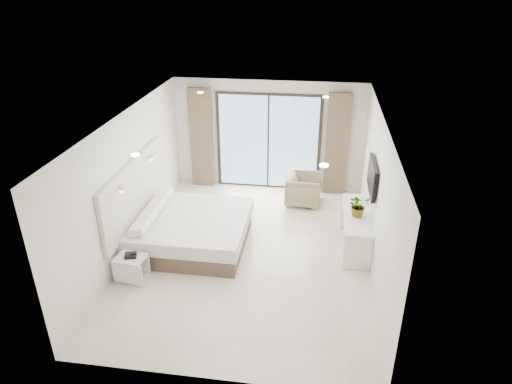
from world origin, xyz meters
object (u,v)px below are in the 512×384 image
armchair (304,188)px  bed (190,230)px  nightstand (132,268)px  console_desk (356,222)px

armchair → bed: bearing=137.4°
nightstand → armchair: (2.87, 3.39, 0.17)m
console_desk → armchair: 2.09m
nightstand → armchair: 4.44m
console_desk → nightstand: bearing=-157.8°
nightstand → armchair: armchair is taller
console_desk → bed: bearing=-173.8°
armchair → console_desk: bearing=-145.4°
nightstand → console_desk: 4.30m
bed → console_desk: bearing=6.2°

